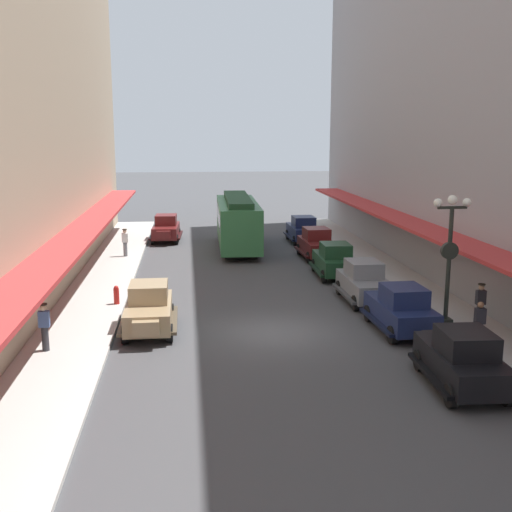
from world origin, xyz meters
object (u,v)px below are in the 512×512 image
object	(u,v)px
parked_car_5	(365,281)
pedestrian_0	(480,304)
parked_car_3	(303,229)
lamp_post_with_clock	(449,258)
parked_car_2	(149,307)
parked_car_1	(166,228)
parked_car_4	(317,243)
pedestrian_3	(44,327)
pedestrian_2	(125,242)
streetcar	(238,220)
parked_car_7	(401,308)
fire_hydrant	(116,295)
parked_car_0	(335,259)
pedestrian_1	(480,324)
parked_car_6	(462,358)

from	to	relation	value
parked_car_5	pedestrian_0	distance (m)	5.53
parked_car_3	lamp_post_with_clock	distance (m)	20.75
parked_car_2	parked_car_3	xyz separation A→B (m)	(9.53, 18.84, 0.00)
parked_car_1	parked_car_3	distance (m)	9.63
parked_car_4	pedestrian_3	bearing A→B (deg)	-129.55
parked_car_4	pedestrian_2	bearing A→B (deg)	174.13
parked_car_2	streetcar	xyz separation A→B (m)	(4.81, 16.76, 0.96)
pedestrian_0	parked_car_1	bearing A→B (deg)	120.48
streetcar	parked_car_4	bearing A→B (deg)	-38.40
parked_car_7	parked_car_3	bearing A→B (deg)	90.20
parked_car_2	pedestrian_3	xyz separation A→B (m)	(-3.40, -2.27, 0.07)
parked_car_1	pedestrian_0	distance (m)	25.07
parked_car_1	streetcar	xyz separation A→B (m)	(4.78, -3.62, 0.96)
parked_car_4	pedestrian_3	xyz separation A→B (m)	(-12.75, -15.43, 0.07)
parked_car_3	pedestrian_0	xyz separation A→B (m)	(3.21, -20.07, 0.07)
parked_car_4	fire_hydrant	size ratio (longest dim) A/B	5.25
fire_hydrant	parked_car_7	bearing A→B (deg)	-22.59
parked_car_1	streetcar	bearing A→B (deg)	-37.09
parked_car_5	parked_car_1	bearing A→B (deg)	118.72
parked_car_1	pedestrian_2	xyz separation A→B (m)	(-2.27, -6.02, 0.07)
parked_car_5	parked_car_2	bearing A→B (deg)	-161.28
parked_car_1	parked_car_3	xyz separation A→B (m)	(9.51, -1.54, 0.00)
parked_car_0	pedestrian_1	size ratio (longest dim) A/B	2.61
parked_car_7	pedestrian_2	bearing A→B (deg)	127.37
parked_car_2	pedestrian_0	bearing A→B (deg)	-5.51
parked_car_4	lamp_post_with_clock	size ratio (longest dim) A/B	0.83
parked_car_5	pedestrian_0	size ratio (longest dim) A/B	2.56
pedestrian_2	pedestrian_3	bearing A→B (deg)	-93.96
parked_car_4	streetcar	size ratio (longest dim) A/B	0.45
pedestrian_1	parked_car_3	bearing A→B (deg)	95.21
parked_car_6	fire_hydrant	xyz separation A→B (m)	(-11.22, 10.05, -0.38)
parked_car_3	fire_hydrant	bearing A→B (deg)	-126.03
streetcar	pedestrian_2	xyz separation A→B (m)	(-7.06, -2.41, -0.89)
parked_car_2	parked_car_4	size ratio (longest dim) A/B	0.99
parked_car_0	parked_car_6	distance (m)	14.73
parked_car_0	lamp_post_with_clock	distance (m)	10.32
parked_car_4	parked_car_2	bearing A→B (deg)	-125.38
pedestrian_0	pedestrian_2	size ratio (longest dim) A/B	1.00
pedestrian_0	pedestrian_3	world-z (taller)	same
pedestrian_2	fire_hydrant	bearing A→B (deg)	-86.68
pedestrian_0	pedestrian_3	distance (m)	16.17
lamp_post_with_clock	parked_car_5	bearing A→B (deg)	108.90
streetcar	parked_car_5	bearing A→B (deg)	-71.16
parked_car_2	parked_car_6	size ratio (longest dim) A/B	0.99
fire_hydrant	parked_car_0	bearing A→B (deg)	23.31
parked_car_0	fire_hydrant	xyz separation A→B (m)	(-10.86, -4.68, -0.38)
parked_car_0	pedestrian_1	xyz separation A→B (m)	(2.34, -11.76, 0.05)
parked_car_1	parked_car_2	bearing A→B (deg)	-90.07
pedestrian_0	fire_hydrant	bearing A→B (deg)	161.75
fire_hydrant	pedestrian_2	xyz separation A→B (m)	(-0.63, 10.85, 0.45)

